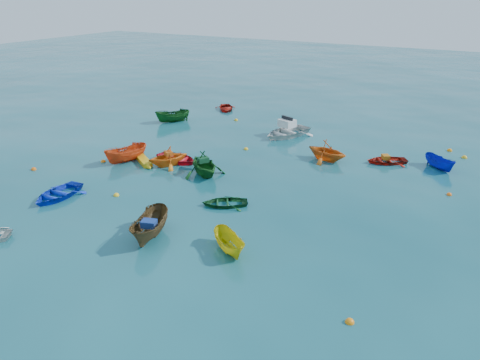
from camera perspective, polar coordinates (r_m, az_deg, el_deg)
The scene contains 30 objects.
ground at distance 24.64m, azimuth -5.75°, elevation -4.77°, with size 160.00×160.00×0.00m, color #0A434D.
dinghy_blue_sw at distance 28.94m, azimuth -21.30°, elevation -1.98°, with size 2.34×3.27×0.68m, color #1033D2.
sampan_brown_mid at distance 23.24m, azimuth -10.76°, elevation -6.88°, with size 1.29×3.43×1.33m, color #4F3A1C.
dinghy_orange_w at distance 32.09m, azimuth -8.71°, elevation 1.77°, with size 2.36×2.74×1.44m, color orange.
sampan_yellow_mid at distance 21.74m, azimuth -1.28°, elevation -8.68°, with size 0.98×2.61×1.01m, color gold.
dinghy_green_e at distance 26.04m, azimuth -1.87°, elevation -3.08°, with size 1.80×2.52×0.52m, color #114A1F.
dinghy_red_nw at distance 32.74m, azimuth -7.66°, elevation 2.26°, with size 2.28×3.19×0.66m, color red.
sampan_orange_n at distance 33.32m, azimuth -13.61°, elevation 2.18°, with size 1.23×3.26×1.26m, color #D04213.
dinghy_green_n at distance 30.25m, azimuth -4.39°, elevation 0.66°, with size 2.71×3.15×1.66m, color #14561A.
dinghy_red_ne at distance 33.73m, azimuth 17.41°, elevation 2.01°, with size 1.97×2.75×0.57m, color #A71A0D.
sampan_blue_far at distance 33.87m, azimuth 23.06°, elevation 1.29°, with size 0.95×2.53×0.98m, color #0D18AD.
dinghy_red_far at distance 46.32m, azimuth -1.72°, elevation 8.54°, with size 2.03×2.84×0.59m, color #A6180D.
dinghy_orange_far at distance 33.27m, azimuth 10.47°, elevation 2.41°, with size 2.55×2.96×1.56m, color #D55F14.
sampan_green_far at distance 42.47m, azimuth -8.16°, elevation 7.01°, with size 1.18×3.13×1.21m, color #124E17.
kayak_yellow at distance 33.36m, azimuth -11.90°, elevation 2.36°, with size 0.59×3.99×0.40m, color gold, non-canonical shape.
motorboat_white at distance 38.30m, azimuth 5.70°, elevation 5.39°, with size 3.15×4.40×1.51m, color silver.
tarp_blue_a at distance 22.72m, azimuth -11.04°, elevation -5.24°, with size 0.69×0.52×0.33m, color navy.
tarp_orange_a at distance 31.81m, azimuth -8.72°, elevation 3.24°, with size 0.58×0.44×0.28m, color #C55414.
tarp_green_b at distance 29.98m, azimuth -4.51°, elevation 2.48°, with size 0.67×0.51×0.32m, color #114524.
tarp_orange_b at distance 33.56m, azimuth 17.33°, elevation 2.70°, with size 0.59×0.45×0.29m, color #B86612.
buoy_or_a at distance 33.84m, azimuth -23.84°, elevation 1.14°, with size 0.36×0.36×0.36m, color #DA5C0B.
buoy_ye_a at distance 28.10m, azimuth -14.84°, elevation -1.86°, with size 0.34×0.34×0.34m, color yellow.
buoy_or_b at distance 18.16m, azimuth 13.21°, elevation -16.55°, with size 0.34×0.34×0.34m, color orange.
buoy_ye_b at distance 33.77m, azimuth -13.51°, elevation 2.47°, with size 0.32×0.32×0.32m, color yellow.
buoy_or_c at distance 33.71m, azimuth -16.33°, elevation 2.13°, with size 0.34×0.34×0.34m, color orange.
buoy_ye_c at distance 34.84m, azimuth 0.73°, elevation 3.74°, with size 0.34×0.34×0.34m, color yellow.
buoy_or_d at distance 29.86m, azimuth 24.13°, elevation -1.68°, with size 0.30×0.30×0.30m, color #FF610D.
buoy_ye_d at distance 42.57m, azimuth -0.48°, elevation 7.27°, with size 0.35×0.35×0.35m, color gold.
buoy_or_e at distance 37.83m, azimuth 24.18°, elevation 3.25°, with size 0.38×0.38×0.38m, color orange.
buoy_ye_e at distance 36.72m, azimuth 25.66°, elevation 2.44°, with size 0.39×0.39×0.39m, color gold.
Camera 1 is at (12.83, -17.73, 11.31)m, focal length 35.00 mm.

